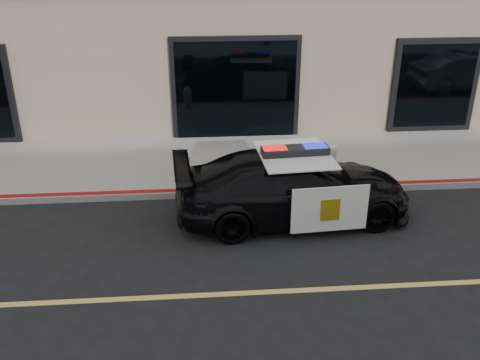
{
  "coord_description": "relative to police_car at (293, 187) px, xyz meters",
  "views": [
    {
      "loc": [
        -2.0,
        -7.03,
        5.34
      ],
      "look_at": [
        -1.26,
        2.2,
        1.0
      ],
      "focal_mm": 40.0,
      "sensor_mm": 36.0,
      "label": 1
    }
  ],
  "objects": [
    {
      "name": "police_car",
      "position": [
        0.0,
        0.0,
        0.0
      ],
      "size": [
        2.57,
        4.98,
        1.55
      ],
      "color": "black",
      "rests_on": "ground"
    },
    {
      "name": "fire_hydrant",
      "position": [
        -2.18,
        1.75,
        -0.2
      ],
      "size": [
        0.33,
        0.46,
        0.74
      ],
      "color": "silver",
      "rests_on": "sidewalk_n"
    },
    {
      "name": "sidewalk_n",
      "position": [
        0.17,
        2.79,
        -0.62
      ],
      "size": [
        60.0,
        3.5,
        0.15
      ],
      "primitive_type": "cube",
      "color": "gray",
      "rests_on": "ground"
    },
    {
      "name": "ground",
      "position": [
        0.17,
        -2.46,
        -0.69
      ],
      "size": [
        120.0,
        120.0,
        0.0
      ],
      "primitive_type": "plane",
      "color": "black",
      "rests_on": "ground"
    }
  ]
}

